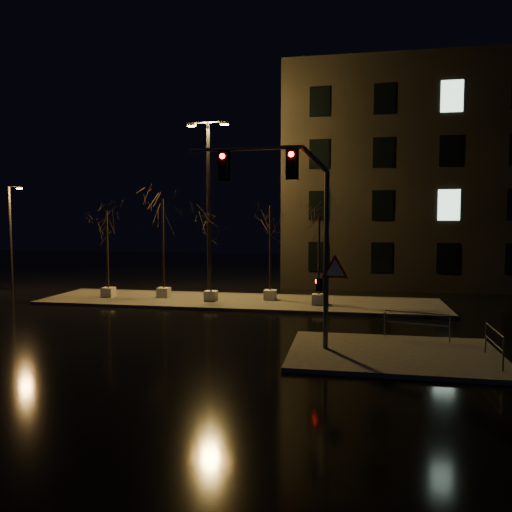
# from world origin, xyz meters

# --- Properties ---
(ground) EXTENTS (90.00, 90.00, 0.00)m
(ground) POSITION_xyz_m (0.00, 0.00, 0.00)
(ground) COLOR black
(ground) RESTS_ON ground
(median) EXTENTS (22.00, 5.00, 0.15)m
(median) POSITION_xyz_m (0.00, 6.00, 0.07)
(median) COLOR #403E39
(median) RESTS_ON ground
(sidewalk_corner) EXTENTS (7.00, 5.00, 0.15)m
(sidewalk_corner) POSITION_xyz_m (7.50, -3.50, 0.07)
(sidewalk_corner) COLOR #403E39
(sidewalk_corner) RESTS_ON ground
(building) EXTENTS (25.00, 12.00, 15.00)m
(building) POSITION_xyz_m (14.00, 18.00, 7.50)
(building) COLOR black
(building) RESTS_ON ground
(tree_0) EXTENTS (1.80, 1.80, 5.11)m
(tree_0) POSITION_xyz_m (-7.65, 5.77, 4.03)
(tree_0) COLOR beige
(tree_0) RESTS_ON median
(tree_1) EXTENTS (1.80, 1.80, 5.79)m
(tree_1) POSITION_xyz_m (-4.47, 6.28, 4.54)
(tree_1) COLOR beige
(tree_1) RESTS_ON median
(tree_2) EXTENTS (1.80, 1.80, 4.80)m
(tree_2) POSITION_xyz_m (-1.47, 5.56, 3.79)
(tree_2) COLOR beige
(tree_2) RESTS_ON median
(tree_3) EXTENTS (1.80, 1.80, 5.35)m
(tree_3) POSITION_xyz_m (1.68, 6.50, 4.21)
(tree_3) COLOR beige
(tree_3) RESTS_ON median
(tree_4) EXTENTS (1.80, 1.80, 4.76)m
(tree_4) POSITION_xyz_m (4.42, 5.43, 3.76)
(tree_4) COLOR beige
(tree_4) RESTS_ON median
(traffic_signal_mast) EXTENTS (5.74, 0.30, 7.01)m
(traffic_signal_mast) POSITION_xyz_m (4.06, -3.41, 4.75)
(traffic_signal_mast) COLOR #56595D
(traffic_signal_mast) RESTS_ON sidewalk_corner
(streetlight_main) EXTENTS (2.54, 0.42, 10.16)m
(streetlight_main) POSITION_xyz_m (-2.21, 7.80, 6.01)
(streetlight_main) COLOR black
(streetlight_main) RESTS_ON median
(streetlight_far) EXTENTS (1.30, 0.57, 6.77)m
(streetlight_far) POSITION_xyz_m (-15.66, 8.30, 3.72)
(streetlight_far) COLOR black
(streetlight_far) RESTS_ON ground
(guard_rail_a) EXTENTS (2.32, 0.57, 1.02)m
(guard_rail_a) POSITION_xyz_m (8.48, -1.50, 0.82)
(guard_rail_a) COLOR #56595D
(guard_rail_a) RESTS_ON sidewalk_corner
(guard_rail_b) EXTENTS (0.10, 2.17, 1.03)m
(guard_rail_b) POSITION_xyz_m (10.50, -4.08, 0.81)
(guard_rail_b) COLOR #56595D
(guard_rail_b) RESTS_ON sidewalk_corner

